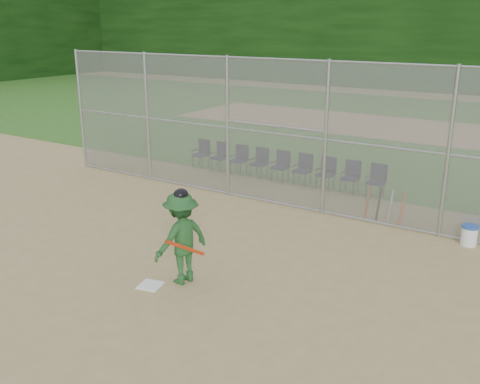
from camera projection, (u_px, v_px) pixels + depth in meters
The scene contains 18 objects.
ground at pixel (173, 276), 10.70m from camera, with size 100.00×100.00×0.00m, color tan.
grass_strip at pixel (415, 130), 25.19m from camera, with size 100.00×100.00×0.00m, color #2F651E.
dirt_patch_far at pixel (415, 130), 25.19m from camera, with size 24.00×24.00×0.00m, color tan.
backstop_fence at pixel (291, 133), 14.09m from camera, with size 16.09×0.09×4.00m.
treeline at pixel (438, 7), 25.13m from camera, with size 81.00×60.00×11.00m.
home_plate at pixel (150, 285), 10.31m from camera, with size 0.42×0.42×0.02m, color white.
batter_at_plate at pixel (181, 237), 10.23m from camera, with size 1.08×1.42×1.91m.
water_cooler at pixel (469, 235), 12.13m from camera, with size 0.37×0.37×0.47m.
spare_bats at pixel (385, 205), 13.62m from camera, with size 0.96×0.39×0.83m.
chair_0 at pixel (201, 154), 18.53m from camera, with size 0.54×0.52×0.96m, color black, non-canonical shape.
chair_1 at pixel (219, 157), 18.13m from camera, with size 0.54×0.52×0.96m, color black, non-canonical shape.
chair_2 at pixel (239, 160), 17.74m from camera, with size 0.54×0.52×0.96m, color black, non-canonical shape.
chair_3 at pixel (259, 163), 17.34m from camera, with size 0.54×0.52×0.96m, color black, non-canonical shape.
chair_4 at pixel (280, 167), 16.94m from camera, with size 0.54×0.52×0.96m, color black, non-canonical shape.
chair_5 at pixel (302, 170), 16.54m from camera, with size 0.54×0.52×0.96m, color black, non-canonical shape.
chair_6 at pixel (326, 174), 16.15m from camera, with size 0.54×0.52×0.96m, color black, non-canonical shape.
chair_7 at pixel (350, 178), 15.75m from camera, with size 0.54×0.52×0.96m, color black, non-canonical shape.
chair_8 at pixel (376, 182), 15.35m from camera, with size 0.54×0.52×0.96m, color black, non-canonical shape.
Camera 1 is at (6.30, -7.46, 4.87)m, focal length 40.00 mm.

